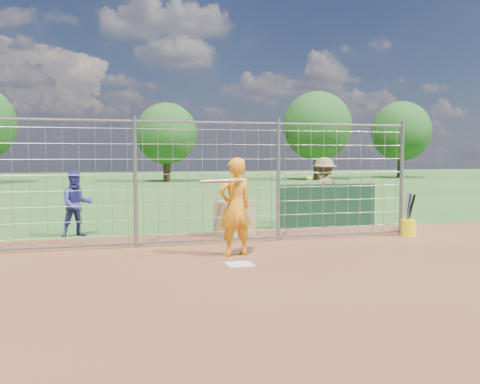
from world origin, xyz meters
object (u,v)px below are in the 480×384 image
object	(u,v)px
bystander_a	(77,204)
bystander_c	(324,191)
equipment_bin	(234,218)
bucket_with_bats	(408,225)
batter	(235,207)

from	to	relation	value
bystander_a	bystander_c	distance (m)	6.21
equipment_bin	bucket_with_bats	size ratio (longest dim) A/B	0.82
batter	equipment_bin	xyz separation A→B (m)	(0.66, 2.38, -0.49)
batter	bucket_with_bats	size ratio (longest dim) A/B	1.84
batter	equipment_bin	world-z (taller)	batter
batter	bucket_with_bats	bearing A→B (deg)	-178.91
bystander_c	equipment_bin	xyz separation A→B (m)	(-2.76, -1.14, -0.48)
bystander_a	bystander_c	size ratio (longest dim) A/B	0.84
bystander_a	equipment_bin	bearing A→B (deg)	-26.08
bucket_with_bats	bystander_c	bearing A→B (deg)	112.64
batter	bystander_a	world-z (taller)	batter
equipment_bin	bystander_a	bearing A→B (deg)	150.70
batter	bystander_a	bearing A→B (deg)	-62.86
batter	bystander_c	size ratio (longest dim) A/B	1.01
bystander_c	bucket_with_bats	distance (m)	2.63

